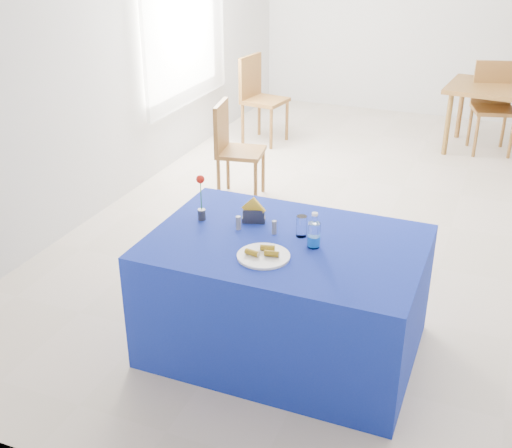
% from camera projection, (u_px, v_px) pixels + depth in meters
% --- Properties ---
extents(floor, '(7.00, 7.00, 0.00)m').
position_uv_depth(floor, '(388.00, 217.00, 5.82)').
color(floor, beige).
rests_on(floor, ground).
extents(room_shell, '(7.00, 7.00, 7.00)m').
position_uv_depth(room_shell, '(408.00, 17.00, 5.06)').
color(room_shell, silver).
rests_on(room_shell, ground).
extents(window_pane, '(0.04, 1.50, 1.60)m').
position_uv_depth(window_pane, '(180.00, 14.00, 6.64)').
color(window_pane, white).
rests_on(window_pane, room_shell).
extents(curtain, '(0.04, 1.75, 1.85)m').
position_uv_depth(curtain, '(186.00, 14.00, 6.62)').
color(curtain, white).
rests_on(curtain, room_shell).
extents(plate, '(0.30, 0.30, 0.01)m').
position_uv_depth(plate, '(264.00, 256.00, 3.57)').
color(plate, white).
rests_on(plate, blue_table).
extents(drinking_glass, '(0.06, 0.06, 0.13)m').
position_uv_depth(drinking_glass, '(302.00, 226.00, 3.78)').
color(drinking_glass, white).
rests_on(drinking_glass, blue_table).
extents(salt_shaker, '(0.03, 0.03, 0.08)m').
position_uv_depth(salt_shaker, '(238.00, 223.00, 3.88)').
color(salt_shaker, slate).
rests_on(salt_shaker, blue_table).
extents(pepper_shaker, '(0.03, 0.03, 0.08)m').
position_uv_depth(pepper_shaker, '(274.00, 227.00, 3.82)').
color(pepper_shaker, slate).
rests_on(pepper_shaker, blue_table).
extents(blue_table, '(1.60, 1.10, 0.76)m').
position_uv_depth(blue_table, '(285.00, 296.00, 3.92)').
color(blue_table, '#102499').
rests_on(blue_table, floor).
extents(water_bottle, '(0.07, 0.07, 0.21)m').
position_uv_depth(water_bottle, '(314.00, 236.00, 3.66)').
color(water_bottle, white).
rests_on(water_bottle, blue_table).
extents(napkin_holder, '(0.16, 0.10, 0.17)m').
position_uv_depth(napkin_holder, '(254.00, 215.00, 3.96)').
color(napkin_holder, '#343438').
rests_on(napkin_holder, blue_table).
extents(rose_vase, '(0.05, 0.05, 0.30)m').
position_uv_depth(rose_vase, '(201.00, 198.00, 3.95)').
color(rose_vase, '#28292D').
rests_on(rose_vase, blue_table).
extents(chair_bg_left, '(0.55, 0.55, 1.00)m').
position_uv_depth(chair_bg_left, '(493.00, 101.00, 7.25)').
color(chair_bg_left, brown).
rests_on(chair_bg_left, floor).
extents(chair_win_a, '(0.48, 0.48, 0.93)m').
position_uv_depth(chair_win_a, '(232.00, 144.00, 6.02)').
color(chair_win_a, brown).
rests_on(chair_win_a, floor).
extents(chair_win_b, '(0.51, 0.51, 1.01)m').
position_uv_depth(chair_win_b, '(258.00, 93.00, 7.54)').
color(chair_win_b, brown).
rests_on(chair_win_b, floor).
extents(banana_pieces, '(0.19, 0.14, 0.03)m').
position_uv_depth(banana_pieces, '(264.00, 251.00, 3.57)').
color(banana_pieces, gold).
rests_on(banana_pieces, plate).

